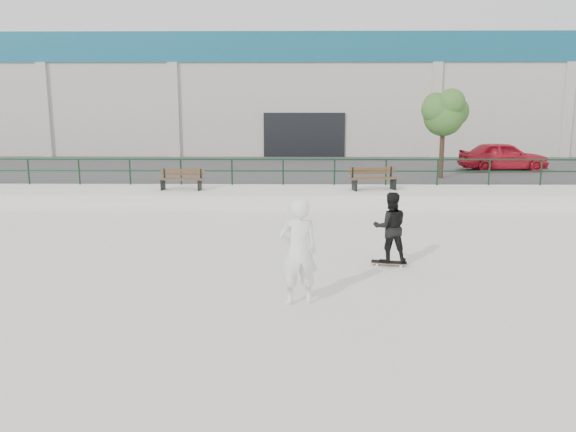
{
  "coord_description": "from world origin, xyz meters",
  "views": [
    {
      "loc": [
        -0.5,
        -10.97,
        3.43
      ],
      "look_at": [
        -0.68,
        2.0,
        0.94
      ],
      "focal_mm": 35.0,
      "sensor_mm": 36.0,
      "label": 1
    }
  ],
  "objects_px": {
    "skateboard": "(389,262)",
    "seated_skater": "(298,252)",
    "bench_left": "(182,180)",
    "tree": "(444,111)",
    "red_car": "(503,156)",
    "standing_skater": "(390,227)",
    "bench_right": "(373,179)"
  },
  "relations": [
    {
      "from": "tree",
      "to": "bench_left",
      "type": "bearing_deg",
      "value": -160.43
    },
    {
      "from": "red_car",
      "to": "skateboard",
      "type": "height_order",
      "value": "red_car"
    },
    {
      "from": "red_car",
      "to": "seated_skater",
      "type": "bearing_deg",
      "value": 149.65
    },
    {
      "from": "red_car",
      "to": "bench_left",
      "type": "bearing_deg",
      "value": 114.58
    },
    {
      "from": "skateboard",
      "to": "seated_skater",
      "type": "xyz_separation_m",
      "value": [
        -2.03,
        -2.48,
        0.88
      ]
    },
    {
      "from": "tree",
      "to": "skateboard",
      "type": "xyz_separation_m",
      "value": [
        -4.18,
        -12.04,
        -3.25
      ]
    },
    {
      "from": "red_car",
      "to": "seated_skater",
      "type": "relative_size",
      "value": 2.14
    },
    {
      "from": "red_car",
      "to": "skateboard",
      "type": "distance_m",
      "value": 17.05
    },
    {
      "from": "tree",
      "to": "standing_skater",
      "type": "bearing_deg",
      "value": -109.13
    },
    {
      "from": "bench_right",
      "to": "red_car",
      "type": "relative_size",
      "value": 0.46
    },
    {
      "from": "bench_left",
      "to": "red_car",
      "type": "bearing_deg",
      "value": 29.35
    },
    {
      "from": "bench_left",
      "to": "standing_skater",
      "type": "relative_size",
      "value": 1.08
    },
    {
      "from": "standing_skater",
      "to": "seated_skater",
      "type": "height_order",
      "value": "seated_skater"
    },
    {
      "from": "red_car",
      "to": "standing_skater",
      "type": "xyz_separation_m",
      "value": [
        -7.88,
        -15.07,
        -0.32
      ]
    },
    {
      "from": "standing_skater",
      "to": "skateboard",
      "type": "bearing_deg",
      "value": 150.83
    },
    {
      "from": "tree",
      "to": "red_car",
      "type": "relative_size",
      "value": 0.92
    },
    {
      "from": "tree",
      "to": "red_car",
      "type": "xyz_separation_m",
      "value": [
        3.7,
        3.03,
        -2.12
      ]
    },
    {
      "from": "bench_left",
      "to": "tree",
      "type": "distance_m",
      "value": 11.36
    },
    {
      "from": "red_car",
      "to": "standing_skater",
      "type": "height_order",
      "value": "red_car"
    },
    {
      "from": "tree",
      "to": "skateboard",
      "type": "relative_size",
      "value": 4.68
    },
    {
      "from": "red_car",
      "to": "standing_skater",
      "type": "relative_size",
      "value": 2.62
    },
    {
      "from": "tree",
      "to": "standing_skater",
      "type": "height_order",
      "value": "tree"
    },
    {
      "from": "bench_left",
      "to": "seated_skater",
      "type": "distance_m",
      "value": 11.61
    },
    {
      "from": "tree",
      "to": "bench_right",
      "type": "bearing_deg",
      "value": -133.34
    },
    {
      "from": "bench_right",
      "to": "tree",
      "type": "bearing_deg",
      "value": 34.66
    },
    {
      "from": "skateboard",
      "to": "red_car",
      "type": "bearing_deg",
      "value": 73.58
    },
    {
      "from": "tree",
      "to": "seated_skater",
      "type": "xyz_separation_m",
      "value": [
        -6.21,
        -14.52,
        -2.37
      ]
    },
    {
      "from": "bench_left",
      "to": "bench_right",
      "type": "relative_size",
      "value": 0.9
    },
    {
      "from": "bench_left",
      "to": "seated_skater",
      "type": "relative_size",
      "value": 0.88
    },
    {
      "from": "bench_left",
      "to": "tree",
      "type": "relative_size",
      "value": 0.45
    },
    {
      "from": "tree",
      "to": "seated_skater",
      "type": "bearing_deg",
      "value": -113.14
    },
    {
      "from": "bench_right",
      "to": "tree",
      "type": "height_order",
      "value": "tree"
    }
  ]
}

